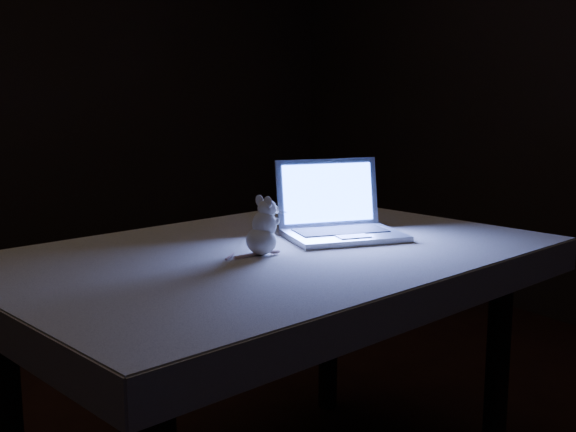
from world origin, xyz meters
TOP-DOWN VIEW (x-y plane):
  - table at (0.21, -0.20)m, footprint 1.46×1.07m
  - tablecloth at (0.25, -0.20)m, footprint 1.44×0.97m
  - laptop at (0.45, -0.20)m, footprint 0.37×0.34m
  - plush_mouse at (0.15, -0.24)m, footprint 0.11×0.11m

SIDE VIEW (x-z plane):
  - table at x=0.21m, z-range 0.00..0.71m
  - tablecloth at x=0.25m, z-range 0.63..0.72m
  - plush_mouse at x=0.15m, z-range 0.72..0.87m
  - laptop at x=0.45m, z-range 0.72..0.93m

